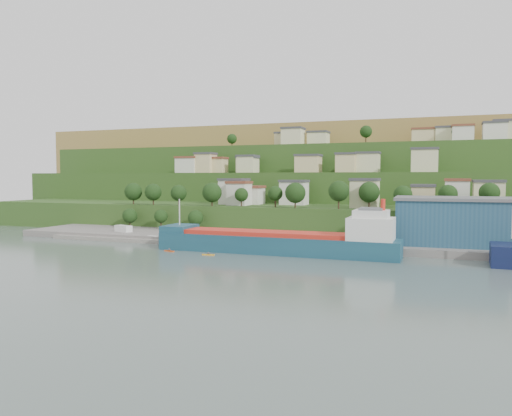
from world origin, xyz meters
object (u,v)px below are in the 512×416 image
at_px(warehouse, 454,221).
at_px(kayak_orange, 169,250).
at_px(caravan, 123,230).
at_px(cargo_ship_near, 283,243).

distance_m(warehouse, kayak_orange, 77.92).
relative_size(caravan, kayak_orange, 1.80).
distance_m(warehouse, caravan, 102.86).
relative_size(warehouse, caravan, 5.01).
height_order(cargo_ship_near, kayak_orange, cargo_ship_near).
bearing_deg(warehouse, caravan, -178.62).
distance_m(caravan, kayak_orange, 36.78).
bearing_deg(kayak_orange, cargo_ship_near, 30.10).
bearing_deg(warehouse, cargo_ship_near, -157.13).
xyz_separation_m(caravan, kayak_orange, (29.95, -21.20, -2.42)).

